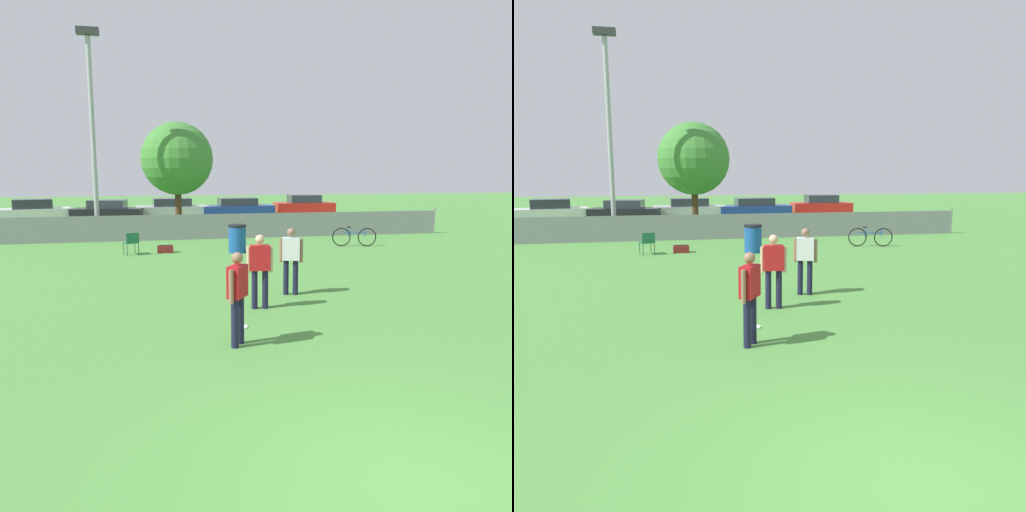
% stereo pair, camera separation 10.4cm
% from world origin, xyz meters
% --- Properties ---
extents(ground_plane, '(120.00, 120.00, 0.00)m').
position_xyz_m(ground_plane, '(0.00, 0.00, 0.00)').
color(ground_plane, '#4C8C3D').
extents(fence_backline, '(22.05, 0.07, 1.21)m').
position_xyz_m(fence_backline, '(0.00, 18.00, 0.55)').
color(fence_backline, gray).
rests_on(fence_backline, ground_plane).
extents(light_pole, '(0.90, 0.36, 8.74)m').
position_xyz_m(light_pole, '(-4.70, 18.68, 5.14)').
color(light_pole, '#9E9EA3').
rests_on(light_pole, ground_plane).
extents(tree_near_pole, '(3.45, 3.45, 5.28)m').
position_xyz_m(tree_near_pole, '(-1.11, 20.73, 3.54)').
color(tree_near_pole, '#4C331E').
rests_on(tree_near_pole, ground_plane).
extents(player_thrower_red, '(0.57, 0.26, 1.61)m').
position_xyz_m(player_thrower_red, '(-0.12, 6.42, 0.93)').
color(player_thrower_red, '#191933').
rests_on(player_thrower_red, ground_plane).
extents(player_receiver_white, '(0.55, 0.33, 1.61)m').
position_xyz_m(player_receiver_white, '(0.87, 7.49, 0.93)').
color(player_receiver_white, '#191933').
rests_on(player_receiver_white, ground_plane).
extents(player_defender_red, '(0.41, 0.49, 1.61)m').
position_xyz_m(player_defender_red, '(-0.97, 4.20, 0.93)').
color(player_defender_red, '#191933').
rests_on(player_defender_red, ground_plane).
extents(frisbee_disc, '(0.26, 0.26, 0.03)m').
position_xyz_m(frisbee_disc, '(-0.75, 5.16, 0.01)').
color(frisbee_disc, white).
rests_on(frisbee_disc, ground_plane).
extents(folding_chair_sideline, '(0.60, 0.60, 0.80)m').
position_xyz_m(folding_chair_sideline, '(-3.11, 14.29, 0.48)').
color(folding_chair_sideline, '#333338').
rests_on(folding_chair_sideline, ground_plane).
extents(bicycle_sideline, '(1.71, 0.54, 0.79)m').
position_xyz_m(bicycle_sideline, '(5.49, 14.65, 0.38)').
color(bicycle_sideline, black).
rests_on(bicycle_sideline, ground_plane).
extents(trash_bin, '(0.67, 0.67, 1.03)m').
position_xyz_m(trash_bin, '(0.67, 14.07, 0.52)').
color(trash_bin, '#194C99').
rests_on(trash_bin, ground_plane).
extents(gear_bag_sideline, '(0.58, 0.32, 0.28)m').
position_xyz_m(gear_bag_sideline, '(-1.93, 14.54, 0.13)').
color(gear_bag_sideline, maroon).
rests_on(gear_bag_sideline, ground_plane).
extents(parked_car_white, '(4.23, 2.47, 1.42)m').
position_xyz_m(parked_car_white, '(-8.97, 26.35, 0.69)').
color(parked_car_white, black).
rests_on(parked_car_white, ground_plane).
extents(parked_car_dark, '(4.13, 2.19, 1.34)m').
position_xyz_m(parked_car_dark, '(-4.90, 26.20, 0.66)').
color(parked_car_dark, black).
rests_on(parked_car_dark, ground_plane).
extents(parked_car_silver, '(4.45, 2.04, 1.34)m').
position_xyz_m(parked_car_silver, '(-1.18, 27.33, 0.67)').
color(parked_car_silver, black).
rests_on(parked_car_silver, ground_plane).
extents(parked_car_blue, '(4.61, 1.90, 1.31)m').
position_xyz_m(parked_car_blue, '(2.93, 27.43, 0.65)').
color(parked_car_blue, black).
rests_on(parked_car_blue, ground_plane).
extents(parked_car_red, '(4.00, 1.92, 1.42)m').
position_xyz_m(parked_car_red, '(7.67, 28.55, 0.69)').
color(parked_car_red, black).
rests_on(parked_car_red, ground_plane).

